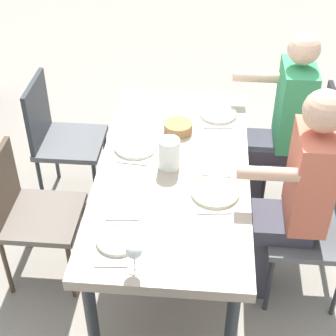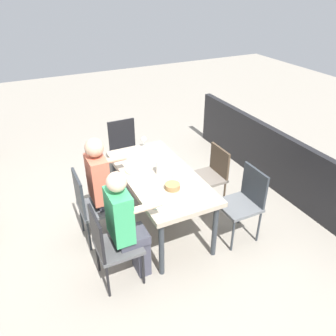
{
  "view_description": "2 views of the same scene",
  "coord_description": "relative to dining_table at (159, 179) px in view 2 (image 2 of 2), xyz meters",
  "views": [
    {
      "loc": [
        2.29,
        0.16,
        2.52
      ],
      "look_at": [
        0.14,
        -0.02,
        0.87
      ],
      "focal_mm": 56.38,
      "sensor_mm": 36.0,
      "label": 1
    },
    {
      "loc": [
        -3.15,
        1.41,
        2.87
      ],
      "look_at": [
        -0.12,
        -0.06,
        0.9
      ],
      "focal_mm": 35.88,
      "sensor_mm": 36.0,
      "label": 2
    }
  ],
  "objects": [
    {
      "name": "spoon_2",
      "position": [
        0.36,
        0.23,
        0.08
      ],
      "size": [
        0.03,
        0.17,
        0.01
      ],
      "primitive_type": "cube",
      "rotation": [
        0.0,
        0.0,
        0.11
      ],
      "color": "silver",
      "rests_on": "dining_table"
    },
    {
      "name": "spoon_3",
      "position": [
        0.74,
        -0.21,
        0.08
      ],
      "size": [
        0.03,
        0.17,
        0.01
      ],
      "primitive_type": "cube",
      "rotation": [
        0.0,
        0.0,
        0.08
      ],
      "color": "silver",
      "rests_on": "dining_table"
    },
    {
      "name": "plate_0",
      "position": [
        -0.56,
        0.24,
        0.08
      ],
      "size": [
        0.23,
        0.23,
        0.02
      ],
      "color": "white",
      "rests_on": "dining_table"
    },
    {
      "name": "diner_woman_green",
      "position": [
        0.12,
        0.65,
        0.02
      ],
      "size": [
        0.35,
        0.5,
        1.34
      ],
      "color": "#3F3F4C",
      "rests_on": "ground"
    },
    {
      "name": "wine_glass_3",
      "position": [
        0.75,
        -0.11,
        0.19
      ],
      "size": [
        0.08,
        0.08,
        0.16
      ],
      "color": "white",
      "rests_on": "dining_table"
    },
    {
      "name": "chair_mid_south",
      "position": [
        0.12,
        -0.83,
        -0.2
      ],
      "size": [
        0.44,
        0.44,
        0.86
      ],
      "color": "#6A6158",
      "rests_on": "ground"
    },
    {
      "name": "chair_mid_north",
      "position": [
        0.12,
        0.84,
        -0.17
      ],
      "size": [
        0.44,
        0.44,
        0.94
      ],
      "color": "#5B5E61",
      "rests_on": "ground"
    },
    {
      "name": "diner_man_white",
      "position": [
        -0.62,
        0.65,
        -0.0
      ],
      "size": [
        0.35,
        0.49,
        1.31
      ],
      "color": "#3F3F4C",
      "rests_on": "ground"
    },
    {
      "name": "fork_0",
      "position": [
        -0.71,
        0.24,
        0.08
      ],
      "size": [
        0.02,
        0.17,
        0.01
      ],
      "primitive_type": "cube",
      "rotation": [
        0.0,
        0.0,
        -0.04
      ],
      "color": "silver",
      "rests_on": "dining_table"
    },
    {
      "name": "plate_1",
      "position": [
        -0.16,
        -0.23,
        0.08
      ],
      "size": [
        0.25,
        0.25,
        0.02
      ],
      "color": "white",
      "rests_on": "dining_table"
    },
    {
      "name": "bread_basket",
      "position": [
        -0.35,
        -0.0,
        0.1
      ],
      "size": [
        0.17,
        0.17,
        0.06
      ],
      "primitive_type": "cylinder",
      "color": "#9E7547",
      "rests_on": "dining_table"
    },
    {
      "name": "fork_1",
      "position": [
        -0.31,
        -0.23,
        0.08
      ],
      "size": [
        0.03,
        0.17,
        0.01
      ],
      "primitive_type": "cube",
      "rotation": [
        0.0,
        0.0,
        0.09
      ],
      "color": "silver",
      "rests_on": "dining_table"
    },
    {
      "name": "dining_table",
      "position": [
        0.0,
        0.0,
        0.0
      ],
      "size": [
        1.69,
        0.82,
        0.77
      ],
      "color": "tan",
      "rests_on": "ground"
    },
    {
      "name": "plate_2",
      "position": [
        0.21,
        0.23,
        0.08
      ],
      "size": [
        0.25,
        0.25,
        0.02
      ],
      "color": "silver",
      "rests_on": "dining_table"
    },
    {
      "name": "plate_3",
      "position": [
        0.59,
        -0.21,
        0.08
      ],
      "size": [
        0.2,
        0.2,
        0.02
      ],
      "color": "white",
      "rests_on": "dining_table"
    },
    {
      "name": "chair_head_east",
      "position": [
        1.27,
        0.0,
        -0.15
      ],
      "size": [
        0.44,
        0.44,
        0.95
      ],
      "color": "#4F4F50",
      "rests_on": "ground"
    },
    {
      "name": "spoon_1",
      "position": [
        -0.01,
        -0.23,
        0.08
      ],
      "size": [
        0.03,
        0.17,
        0.01
      ],
      "primitive_type": "cube",
      "rotation": [
        0.0,
        0.0,
        -0.1
      ],
      "color": "silver",
      "rests_on": "dining_table"
    },
    {
      "name": "fork_3",
      "position": [
        0.44,
        -0.21,
        0.08
      ],
      "size": [
        0.03,
        0.17,
        0.01
      ],
      "primitive_type": "cube",
      "rotation": [
        0.0,
        0.0,
        0.09
      ],
      "color": "silver",
      "rests_on": "dining_table"
    },
    {
      "name": "ground_plane",
      "position": [
        0.0,
        0.0,
        -0.7
      ],
      "size": [
        16.0,
        16.0,
        0.0
      ],
      "primitive_type": "plane",
      "color": "gray"
    },
    {
      "name": "chair_west_north",
      "position": [
        -0.62,
        0.83,
        -0.18
      ],
      "size": [
        0.44,
        0.44,
        0.91
      ],
      "color": "#4F4F50",
      "rests_on": "ground"
    },
    {
      "name": "spoon_0",
      "position": [
        -0.41,
        0.24,
        0.08
      ],
      "size": [
        0.03,
        0.17,
        0.01
      ],
      "primitive_type": "cube",
      "rotation": [
        0.0,
        0.0,
        0.09
      ],
      "color": "silver",
      "rests_on": "dining_table"
    },
    {
      "name": "fork_2",
      "position": [
        0.06,
        0.23,
        0.08
      ],
      "size": [
        0.03,
        0.17,
        0.01
      ],
      "primitive_type": "cube",
      "rotation": [
        0.0,
        0.0,
        -0.06
      ],
      "color": "silver",
      "rests_on": "dining_table"
    },
    {
      "name": "water_pitcher",
      "position": [
        0.0,
        -0.02,
        0.15
      ],
      "size": [
        0.12,
        0.12,
        0.18
      ],
      "color": "white",
      "rests_on": "dining_table"
    },
    {
      "name": "patio_railing",
      "position": [
        0.0,
        -1.94,
        -0.25
      ],
      "size": [
        4.09,
        0.1,
        0.9
      ],
      "primitive_type": "cube",
      "color": "black",
      "rests_on": "ground"
    },
    {
      "name": "chair_west_south",
      "position": [
        -0.62,
        -0.83,
        -0.17
      ],
      "size": [
        0.44,
        0.44,
        0.92
      ],
      "color": "#5B5E61",
      "rests_on": "ground"
    }
  ]
}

